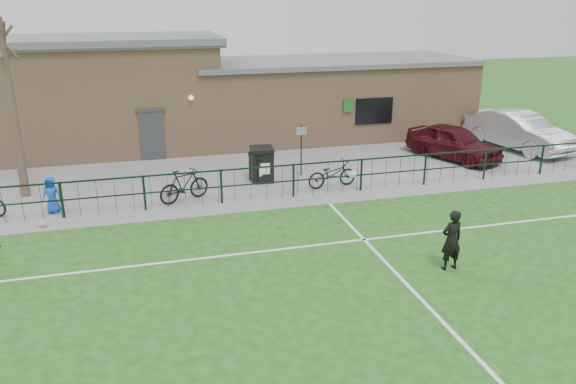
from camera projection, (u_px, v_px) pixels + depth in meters
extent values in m
plane|color=#1C4E17|center=(348.00, 324.00, 11.98)|extent=(90.00, 90.00, 0.00)
cube|color=gray|center=(237.00, 157.00, 24.27)|extent=(34.00, 13.00, 0.02)
cube|color=white|center=(267.00, 201.00, 19.09)|extent=(28.00, 0.10, 0.01)
cube|color=white|center=(297.00, 247.00, 15.62)|extent=(28.00, 0.10, 0.01)
cube|color=white|center=(433.00, 311.00, 12.47)|extent=(0.10, 16.00, 0.01)
cube|color=black|center=(265.00, 183.00, 19.07)|extent=(28.00, 0.10, 1.20)
cylinder|color=#4A372D|center=(12.00, 111.00, 18.60)|extent=(0.30, 0.30, 6.00)
cube|color=black|center=(261.00, 168.00, 20.97)|extent=(0.83, 0.89, 0.99)
cube|color=black|center=(262.00, 165.00, 20.98)|extent=(0.87, 0.97, 1.20)
cylinder|color=black|center=(301.00, 150.00, 21.47)|extent=(0.07, 0.07, 2.00)
imported|color=#420B12|center=(454.00, 142.00, 23.80)|extent=(3.19, 4.55, 1.44)
imported|color=#ADAFB5|center=(518.00, 131.00, 25.26)|extent=(2.85, 5.35, 1.68)
imported|color=black|center=(184.00, 185.00, 18.90)|extent=(1.91, 1.26, 1.12)
imported|color=black|center=(332.00, 174.00, 20.31)|extent=(1.95, 0.88, 0.99)
imported|color=blue|center=(52.00, 195.00, 17.88)|extent=(0.68, 0.54, 1.21)
imported|color=black|center=(452.00, 240.00, 14.15)|extent=(0.62, 0.44, 1.61)
sphere|color=white|center=(353.00, 174.00, 16.04)|extent=(0.22, 0.22, 0.22)
sphere|color=white|center=(43.00, 223.00, 16.95)|extent=(0.24, 0.24, 0.24)
cube|color=tan|center=(225.00, 105.00, 26.43)|extent=(24.00, 5.00, 3.50)
cube|color=tan|center=(79.00, 57.00, 24.12)|extent=(11.52, 5.00, 1.20)
cube|color=#57595E|center=(77.00, 40.00, 23.88)|extent=(12.02, 5.40, 0.28)
cube|color=#57595E|center=(332.00, 61.00, 27.10)|extent=(13.44, 5.30, 0.22)
cube|color=#383A3D|center=(152.00, 136.00, 23.50)|extent=(1.00, 0.08, 2.10)
cube|color=black|center=(374.00, 111.00, 25.76)|extent=(1.80, 0.08, 1.20)
cube|color=#19661E|center=(348.00, 106.00, 25.30)|extent=(0.45, 0.04, 0.55)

